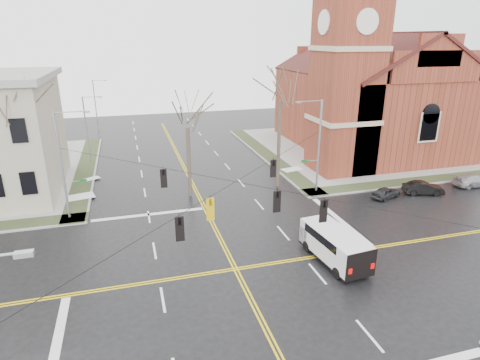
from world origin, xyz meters
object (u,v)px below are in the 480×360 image
object	(u,v)px
cargo_van	(333,243)
tree_nw_far	(16,114)
church	(367,87)
tree_ne	(280,94)
signal_pole_nw	(64,163)
parked_car_a	(386,193)
parked_car_c	(474,180)
streetlight_north_b	(96,102)
tree_nw_near	(187,123)
parked_car_b	(423,188)
signal_pole_ne	(317,144)
streetlight_north_a	(87,127)

from	to	relation	value
cargo_van	tree_nw_far	world-z (taller)	tree_nw_far
church	tree_ne	distance (m)	19.81
signal_pole_nw	tree_ne	size ratio (longest dim) A/B	0.69
parked_car_a	tree_ne	xyz separation A→B (m)	(-8.92, 5.69, 8.88)
church	parked_car_c	bearing A→B (deg)	-79.09
streetlight_north_b	parked_car_c	bearing A→B (deg)	-45.67
church	tree_nw_near	xyz separation A→B (m)	(-25.52, -10.85, -1.25)
signal_pole_nw	parked_car_c	bearing A→B (deg)	-4.32
parked_car_b	parked_car_c	world-z (taller)	parked_car_c
tree_nw_far	signal_pole_ne	bearing A→B (deg)	-4.73
cargo_van	signal_pole_ne	bearing A→B (deg)	63.55
parked_car_c	tree_nw_far	world-z (taller)	tree_nw_far
church	tree_nw_near	distance (m)	27.76
signal_pole_nw	cargo_van	xyz separation A→B (m)	(18.07, -12.11, -3.65)
signal_pole_ne	streetlight_north_b	bearing A→B (deg)	121.05
cargo_van	signal_pole_nw	bearing A→B (deg)	140.40
parked_car_c	tree_ne	xyz separation A→B (m)	(-19.62, 5.31, 8.79)
signal_pole_ne	parked_car_b	distance (m)	11.42
signal_pole_ne	streetlight_north_a	xyz separation A→B (m)	(-21.97, 16.50, -0.48)
signal_pole_nw	parked_car_b	xyz separation A→B (m)	(32.63, -3.46, -4.32)
streetlight_north_b	signal_pole_ne	bearing A→B (deg)	-58.95
streetlight_north_a	streetlight_north_b	bearing A→B (deg)	90.00
signal_pole_ne	parked_car_a	xyz separation A→B (m)	(5.87, -3.34, -4.40)
church	tree_ne	bearing A→B (deg)	-146.45
cargo_van	tree_nw_far	size ratio (longest dim) A/B	0.50
signal_pole_nw	tree_nw_far	world-z (taller)	tree_nw_far
cargo_van	tree_nw_near	size ratio (longest dim) A/B	0.60
streetlight_north_b	tree_nw_far	distance (m)	34.84
signal_pole_nw	tree_nw_far	size ratio (longest dim) A/B	0.75
parked_car_c	tree_nw_far	distance (m)	43.59
cargo_van	parked_car_c	world-z (taller)	cargo_van
signal_pole_ne	parked_car_c	size ratio (longest dim) A/B	2.06
parked_car_c	tree_ne	bearing A→B (deg)	74.86
signal_pole_ne	cargo_van	world-z (taller)	signal_pole_ne
church	tree_ne	world-z (taller)	church
tree_nw_far	tree_nw_near	distance (m)	13.97
church	signal_pole_nw	world-z (taller)	church
signal_pole_nw	streetlight_north_a	size ratio (longest dim) A/B	1.12
streetlight_north_a	parked_car_c	world-z (taller)	streetlight_north_a
signal_pole_nw	church	bearing A→B (deg)	20.21
tree_ne	cargo_van	bearing A→B (deg)	-96.04
streetlight_north_a	tree_nw_near	size ratio (longest dim) A/B	0.81
signal_pole_nw	tree_ne	bearing A→B (deg)	6.83
parked_car_a	signal_pole_ne	bearing A→B (deg)	41.12
streetlight_north_a	parked_car_a	xyz separation A→B (m)	(27.85, -19.84, -3.92)
cargo_van	parked_car_a	bearing A→B (deg)	34.26
signal_pole_ne	tree_nw_far	bearing A→B (deg)	175.27
tree_nw_near	tree_ne	distance (m)	9.31
signal_pole_nw	cargo_van	size ratio (longest dim) A/B	1.50
cargo_van	parked_car_c	bearing A→B (deg)	17.63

